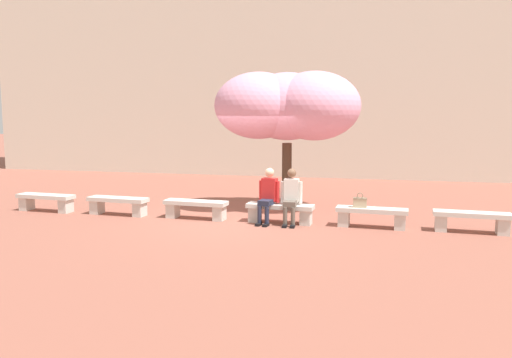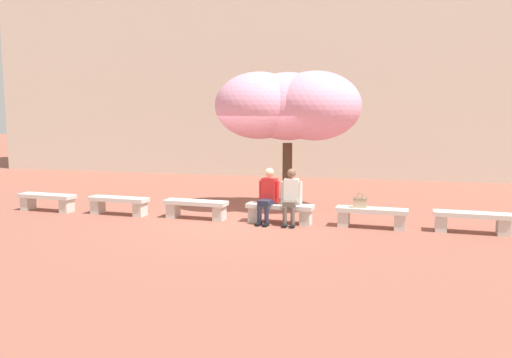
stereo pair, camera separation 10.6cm
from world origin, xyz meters
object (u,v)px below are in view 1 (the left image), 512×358
at_px(stone_bench_center, 196,207).
at_px(stone_bench_far_east, 472,219).
at_px(stone_bench_west_end, 46,200).
at_px(person_seated_left, 268,194).
at_px(cherry_tree_main, 288,106).
at_px(stone_bench_near_west, 118,203).
at_px(stone_bench_near_east, 280,211).
at_px(stone_bench_east_end, 372,215).
at_px(person_seated_right, 291,194).
at_px(handbag, 360,202).

distance_m(stone_bench_center, stone_bench_far_east, 6.28).
relative_size(stone_bench_west_end, stone_bench_center, 1.00).
xyz_separation_m(person_seated_left, cherry_tree_main, (0.14, 1.76, 2.05)).
relative_size(stone_bench_west_end, stone_bench_near_west, 1.00).
height_order(stone_bench_near_east, stone_bench_east_end, same).
bearing_deg(person_seated_right, handbag, 1.97).
bearing_deg(stone_bench_far_east, stone_bench_west_end, 180.00).
bearing_deg(handbag, stone_bench_near_east, -179.99).
height_order(person_seated_right, handbag, person_seated_right).
xyz_separation_m(stone_bench_east_end, person_seated_right, (-1.83, -0.05, 0.40)).
height_order(stone_bench_near_west, stone_bench_east_end, same).
distance_m(stone_bench_center, cherry_tree_main, 3.58).
bearing_deg(stone_bench_far_east, stone_bench_east_end, 180.00).
bearing_deg(handbag, stone_bench_center, -180.00).
relative_size(stone_bench_east_end, stone_bench_far_east, 1.00).
bearing_deg(stone_bench_far_east, cherry_tree_main, 158.44).
relative_size(stone_bench_east_end, person_seated_right, 1.24).
bearing_deg(stone_bench_center, stone_bench_west_end, 180.00).
distance_m(stone_bench_west_end, stone_bench_far_east, 10.47).
distance_m(stone_bench_near_east, person_seated_right, 0.49).
bearing_deg(stone_bench_east_end, stone_bench_west_end, 180.00).
bearing_deg(cherry_tree_main, stone_bench_near_east, -85.59).
relative_size(stone_bench_east_end, cherry_tree_main, 0.42).
relative_size(stone_bench_near_east, stone_bench_far_east, 1.00).
height_order(stone_bench_west_end, person_seated_right, person_seated_right).
distance_m(stone_bench_near_east, cherry_tree_main, 2.99).
xyz_separation_m(stone_bench_near_west, person_seated_left, (3.91, -0.05, 0.40)).
bearing_deg(person_seated_left, stone_bench_center, 178.34).
relative_size(stone_bench_near_west, person_seated_left, 1.24).
relative_size(stone_bench_east_end, handbag, 4.71).
height_order(stone_bench_near_east, stone_bench_far_east, same).
distance_m(stone_bench_east_end, stone_bench_far_east, 2.09).
bearing_deg(stone_bench_west_end, stone_bench_center, 0.00).
bearing_deg(stone_bench_near_east, person_seated_right, -11.38).
height_order(stone_bench_near_east, cherry_tree_main, cherry_tree_main).
distance_m(stone_bench_east_end, handbag, 0.39).
relative_size(stone_bench_near_west, stone_bench_east_end, 1.00).
distance_m(stone_bench_west_end, cherry_tree_main, 6.84).
bearing_deg(stone_bench_west_end, handbag, 0.00).
bearing_deg(stone_bench_near_west, stone_bench_center, 0.00).
bearing_deg(stone_bench_east_end, stone_bench_far_east, 0.00).
relative_size(person_seated_right, cherry_tree_main, 0.34).
bearing_deg(person_seated_right, stone_bench_west_end, 179.53).
bearing_deg(person_seated_left, person_seated_right, -0.10).
height_order(stone_bench_east_end, handbag, handbag).
bearing_deg(person_seated_left, handbag, 1.44).
bearing_deg(person_seated_left, cherry_tree_main, 85.32).
bearing_deg(stone_bench_west_end, person_seated_left, -0.50).
distance_m(stone_bench_west_end, stone_bench_near_east, 6.28).
relative_size(person_seated_left, cherry_tree_main, 0.34).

